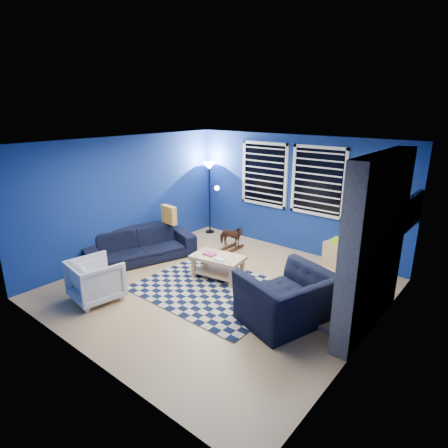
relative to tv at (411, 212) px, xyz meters
The scene contains 18 objects.
floor 3.46m from the tv, 140.73° to the right, with size 5.00×5.00×0.00m, color tan.
ceiling 3.35m from the tv, 140.73° to the right, with size 5.00×5.00×0.00m, color white.
wall_back 2.50m from the tv, 168.45° to the left, with size 5.00×5.00×0.00m, color navy.
wall_left 5.34m from the tv, 157.98° to the right, with size 5.00×5.00×0.00m, color navy.
wall_right 2.01m from the tv, 88.45° to the right, with size 5.00×5.00×0.00m, color navy.
fireplace 1.52m from the tv, 93.32° to the right, with size 0.65×2.00×2.50m.
window_left 3.24m from the tv, behind, with size 1.17×0.06×1.42m.
window_right 1.96m from the tv, 166.32° to the left, with size 1.17×0.06×1.42m.
tv is the anchor object (origin of this frame).
rug 3.55m from the tv, 140.22° to the right, with size 2.50×2.00×0.02m, color black.
sofa 5.10m from the tv, 155.67° to the right, with size 0.87×2.23×0.65m, color black.
armchair_big 2.63m from the tv, 114.15° to the right, with size 1.07×1.23×0.80m, color black.
armchair_bent 5.29m from the tv, 136.72° to the right, with size 0.74×0.76×0.69m, color gray.
rocking_horse 3.63m from the tv, behind, with size 0.57×0.26×0.48m, color #422015.
coffee_table 3.39m from the tv, 148.00° to the right, with size 1.01×0.68×0.47m.
cabinet 1.69m from the tv, 168.35° to the left, with size 0.66×0.53×0.57m.
floor_lamp 4.58m from the tv, behind, with size 0.48×0.30×1.77m.
throw_pillow 4.63m from the tv, 163.06° to the right, with size 0.40×0.12×0.38m, color gold.
Camera 1 is at (3.80, -4.52, 3.07)m, focal length 30.00 mm.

